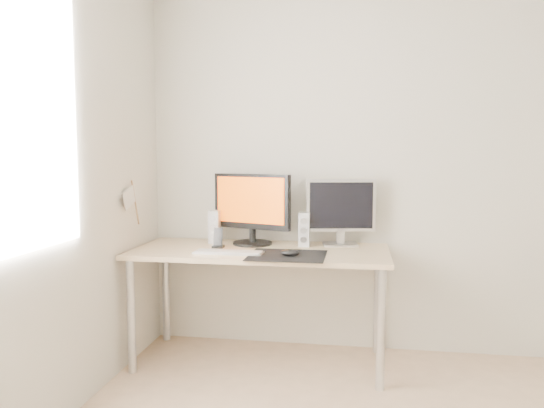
{
  "coord_description": "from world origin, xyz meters",
  "views": [
    {
      "loc": [
        -0.32,
        -1.85,
        1.33
      ],
      "look_at": [
        -0.87,
        1.45,
        1.01
      ],
      "focal_mm": 35.0,
      "sensor_mm": 36.0,
      "label": 1
    }
  ],
  "objects": [
    {
      "name": "wall_back",
      "position": [
        0.0,
        1.75,
        1.25
      ],
      "size": [
        3.5,
        0.0,
        3.5
      ],
      "primitive_type": "plane",
      "rotation": [
        1.57,
        0.0,
        0.0
      ],
      "color": "silver",
      "rests_on": "ground"
    },
    {
      "name": "mousepad",
      "position": [
        -0.73,
        1.2,
        0.73
      ],
      "size": [
        0.45,
        0.4,
        0.0
      ],
      "primitive_type": "cube",
      "color": "black",
      "rests_on": "desk"
    },
    {
      "name": "speaker_right",
      "position": [
        -0.67,
        1.53,
        0.84
      ],
      "size": [
        0.07,
        0.09,
        0.22
      ],
      "color": "white",
      "rests_on": "desk"
    },
    {
      "name": "pennant",
      "position": [
        -1.72,
        1.24,
        1.05
      ],
      "size": [
        0.01,
        0.23,
        0.29
      ],
      "color": "#A57F54",
      "rests_on": "wall_left"
    },
    {
      "name": "phone_dock",
      "position": [
        -1.21,
        1.39,
        0.77
      ],
      "size": [
        0.07,
        0.06,
        0.13
      ],
      "color": "black",
      "rests_on": "desk"
    },
    {
      "name": "speaker_left",
      "position": [
        -1.28,
        1.56,
        0.84
      ],
      "size": [
        0.07,
        0.09,
        0.22
      ],
      "color": "white",
      "rests_on": "desk"
    },
    {
      "name": "main_monitor",
      "position": [
        -1.02,
        1.54,
        0.98
      ],
      "size": [
        0.54,
        0.33,
        0.47
      ],
      "color": "black",
      "rests_on": "desk"
    },
    {
      "name": "mouse",
      "position": [
        -0.71,
        1.17,
        0.75
      ],
      "size": [
        0.11,
        0.07,
        0.04
      ],
      "primitive_type": "ellipsoid",
      "color": "black",
      "rests_on": "mousepad"
    },
    {
      "name": "second_monitor",
      "position": [
        -0.44,
        1.6,
        0.97
      ],
      "size": [
        0.45,
        0.19,
        0.43
      ],
      "color": "#B6B6B9",
      "rests_on": "desk"
    },
    {
      "name": "keyboard",
      "position": [
        -1.09,
        1.21,
        0.74
      ],
      "size": [
        0.42,
        0.13,
        0.02
      ],
      "color": "silver",
      "rests_on": "desk"
    },
    {
      "name": "desk",
      "position": [
        -0.93,
        1.38,
        0.65
      ],
      "size": [
        1.6,
        0.7,
        0.73
      ],
      "color": "#D1B587",
      "rests_on": "ground"
    }
  ]
}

